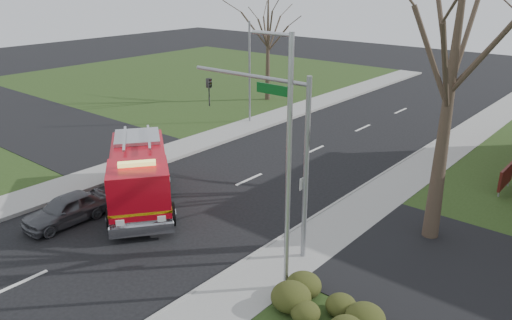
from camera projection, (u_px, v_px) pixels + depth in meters
The scene contains 13 objects.
ground at pixel (157, 221), 21.28m from camera, with size 120.00×120.00×0.00m, color black.
sidewalk_right at pixel (271, 271), 17.53m from camera, with size 2.40×80.00×0.15m, color gray.
sidewalk_left at pixel (77, 183), 24.99m from camera, with size 2.40×80.00×0.15m, color gray.
cross_street_left at pixel (7, 113), 37.61m from camera, with size 30.00×8.00×0.15m, color black.
health_center_sign at pixel (506, 177), 23.64m from camera, with size 0.12×2.00×1.40m.
hedge_corner at pixel (324, 305), 14.95m from camera, with size 2.80×2.00×0.90m, color #2A3413.
bare_tree_near at pixel (455, 50), 17.30m from camera, with size 6.00×6.00×12.00m.
bare_tree_left at pixel (268, 32), 39.74m from camera, with size 4.50×4.50×9.00m.
traffic_signal_mast at pixel (277, 131), 17.59m from camera, with size 5.29×0.18×6.80m.
streetlight_pole at pixel (287, 162), 15.04m from camera, with size 1.48×0.16×8.40m.
utility_pole_far at pixel (250, 74), 34.22m from camera, with size 0.14×0.14×7.00m, color gray.
fire_engine at pixel (139, 178), 22.40m from camera, with size 7.23×6.31×2.91m.
parked_car_maroon at pixel (66, 209), 20.94m from camera, with size 1.47×3.66×1.25m, color #4E4F54.
Camera 1 is at (15.46, -11.90, 9.85)m, focal length 35.00 mm.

